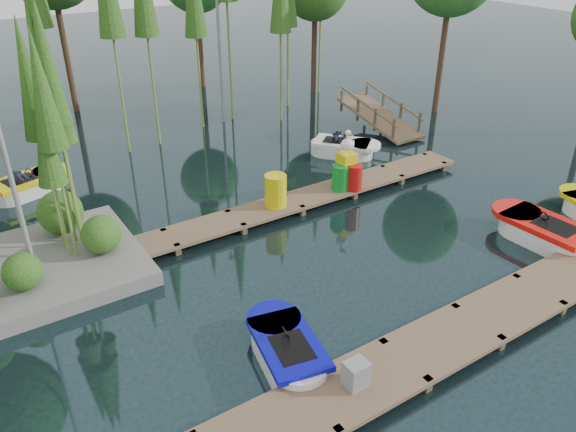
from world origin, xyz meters
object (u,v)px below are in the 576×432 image
boat_blue (287,351)px  utility_cabinet (356,374)px  yellow_barrel (276,191)px  drum_cluster (348,171)px  boat_red (544,232)px  boat_yellow_far (29,185)px

boat_blue → utility_cabinet: (0.53, -1.52, 0.32)m
yellow_barrel → drum_cluster: (2.61, -0.15, 0.07)m
boat_red → yellow_barrel: size_ratio=3.08×
yellow_barrel → drum_cluster: 2.61m
drum_cluster → boat_red: bearing=-62.5°
boat_red → boat_yellow_far: boat_yellow_far is taller
boat_red → drum_cluster: (-2.74, 5.27, 0.57)m
boat_red → drum_cluster: 5.97m
boat_blue → boat_red: boat_red is taller
boat_blue → boat_yellow_far: 11.46m
boat_blue → drum_cluster: 7.88m
boat_red → drum_cluster: drum_cluster is taller
boat_blue → yellow_barrel: 6.35m
boat_yellow_far → utility_cabinet: (3.32, -12.63, 0.28)m
boat_blue → yellow_barrel: yellow_barrel is taller
utility_cabinet → boat_blue: bearing=109.3°
boat_yellow_far → yellow_barrel: bearing=-39.7°
boat_yellow_far → boat_red: bearing=-40.7°
yellow_barrel → boat_yellow_far: bearing=136.6°
boat_yellow_far → yellow_barrel: size_ratio=2.93×
boat_red → drum_cluster: bearing=114.2°
boat_red → utility_cabinet: size_ratio=5.75×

